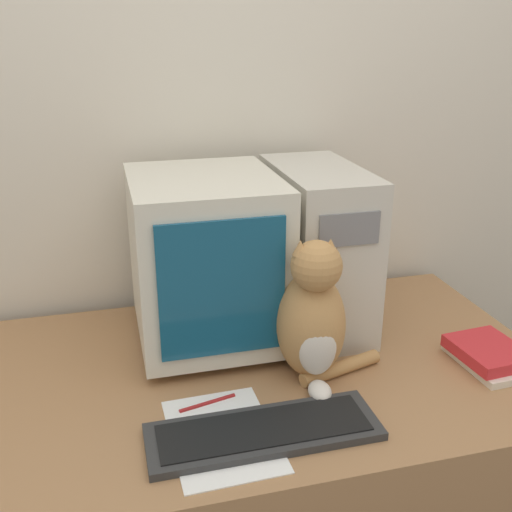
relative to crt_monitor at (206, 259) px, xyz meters
name	(u,v)px	position (x,y,z in m)	size (l,w,h in m)	color
wall_back	(202,118)	(0.05, 0.31, 0.31)	(7.00, 0.05, 2.50)	beige
desk	(244,483)	(0.05, -0.17, -0.58)	(1.53, 0.84, 0.71)	#9E7047
crt_monitor	(206,259)	(0.00, 0.00, 0.00)	(0.36, 0.43, 0.44)	beige
computer_tower	(317,248)	(0.31, 0.02, -0.01)	(0.22, 0.42, 0.44)	beige
keyboard	(264,431)	(0.04, -0.44, -0.22)	(0.48, 0.16, 0.02)	#2D2D2D
cat	(313,319)	(0.21, -0.24, -0.08)	(0.27, 0.25, 0.36)	#B7844C
book_stack	(490,355)	(0.65, -0.31, -0.21)	(0.17, 0.21, 0.05)	beige
pen	(207,403)	(-0.06, -0.30, -0.22)	(0.13, 0.04, 0.01)	maroon
paper_sheet	(222,435)	(-0.05, -0.41, -0.23)	(0.22, 0.30, 0.00)	white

